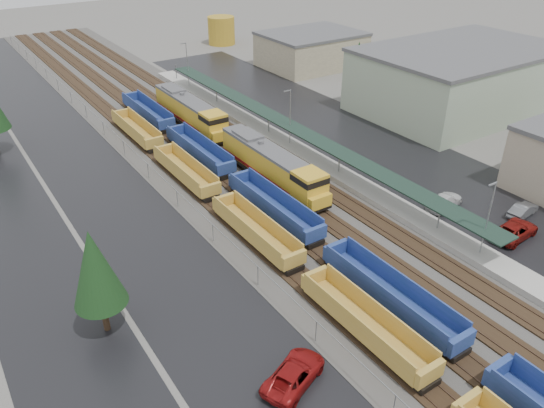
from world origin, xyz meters
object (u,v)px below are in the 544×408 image
(storage_tank, at_px, (221,30))
(parked_car_east_b, at_px, (515,230))
(parked_car_west_c, at_px, (294,374))
(well_string_yellow, at_px, (304,272))
(parked_car_east_c, at_px, (444,201))
(locomotive_trail, at_px, (191,112))
(locomotive_lead, at_px, (273,166))
(parked_car_east_e, at_px, (523,210))
(well_string_blue, at_px, (325,245))

(storage_tank, height_order, parked_car_east_b, storage_tank)
(parked_car_west_c, bearing_deg, parked_car_east_b, -107.41)
(well_string_yellow, distance_m, parked_car_east_c, 20.28)
(locomotive_trail, bearing_deg, parked_car_west_c, -108.18)
(well_string_yellow, xyz_separation_m, parked_car_east_c, (20.19, 1.93, -0.38))
(storage_tank, xyz_separation_m, parked_car_west_c, (-43.41, -87.95, -2.24))
(well_string_yellow, relative_size, parked_car_east_b, 15.92)
(locomotive_lead, height_order, well_string_yellow, locomotive_lead)
(locomotive_lead, xyz_separation_m, parked_car_west_c, (-15.09, -24.96, -1.57))
(parked_car_east_c, distance_m, parked_car_east_e, 7.89)
(parked_car_west_c, distance_m, parked_car_east_b, 28.53)
(parked_car_east_b, height_order, parked_car_east_c, parked_car_east_b)
(parked_car_east_e, bearing_deg, storage_tank, -14.25)
(well_string_yellow, xyz_separation_m, parked_car_east_e, (25.59, -3.83, -0.44))
(locomotive_lead, distance_m, parked_car_east_b, 26.06)
(well_string_blue, bearing_deg, storage_tank, 67.35)
(parked_car_east_c, bearing_deg, well_string_yellow, 84.59)
(locomotive_trail, relative_size, parked_car_east_c, 3.72)
(well_string_blue, height_order, storage_tank, storage_tank)
(locomotive_lead, height_order, well_string_blue, locomotive_lead)
(well_string_blue, distance_m, parked_car_east_c, 16.19)
(well_string_yellow, bearing_deg, locomotive_lead, 64.23)
(well_string_yellow, bearing_deg, storage_tank, 65.46)
(parked_car_east_b, bearing_deg, well_string_blue, 60.81)
(parked_car_west_c, xyz_separation_m, parked_car_east_e, (32.68, 4.56, -0.07))
(storage_tank, bearing_deg, locomotive_trail, -124.00)
(storage_tank, xyz_separation_m, parked_car_east_b, (-15.00, -85.33, -2.21))
(locomotive_lead, distance_m, parked_car_west_c, 29.21)
(locomotive_lead, bearing_deg, parked_car_east_b, -59.20)
(well_string_blue, height_order, parked_car_east_c, well_string_blue)
(well_string_blue, height_order, parked_car_east_b, well_string_blue)
(parked_car_west_c, bearing_deg, storage_tank, -48.95)
(well_string_yellow, height_order, parked_car_west_c, well_string_yellow)
(locomotive_lead, bearing_deg, parked_car_west_c, -121.16)
(parked_car_east_e, bearing_deg, locomotive_trail, 16.10)
(storage_tank, bearing_deg, parked_car_east_b, -99.97)
(well_string_blue, relative_size, parked_car_west_c, 18.12)
(locomotive_lead, height_order, locomotive_trail, same)
(parked_car_east_c, bearing_deg, locomotive_lead, 28.90)
(locomotive_lead, xyz_separation_m, well_string_yellow, (-8.00, -16.57, -1.20))
(storage_tank, height_order, parked_car_east_c, storage_tank)
(parked_car_east_c, bearing_deg, locomotive_trail, 8.00)
(storage_tank, relative_size, parked_car_east_c, 1.16)
(locomotive_lead, height_order, parked_car_east_b, locomotive_lead)
(locomotive_lead, height_order, parked_car_east_e, locomotive_lead)
(storage_tank, bearing_deg, well_string_yellow, -114.54)
(well_string_blue, distance_m, parked_car_east_b, 19.04)
(well_string_yellow, bearing_deg, well_string_blue, 28.04)
(well_string_yellow, height_order, parked_car_east_b, well_string_yellow)
(locomotive_lead, bearing_deg, storage_tank, 65.79)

